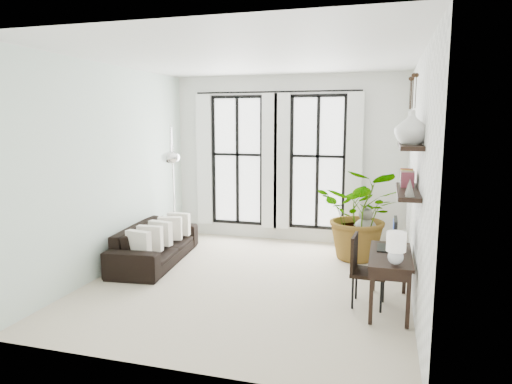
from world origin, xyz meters
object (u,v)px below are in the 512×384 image
at_px(sofa, 155,244).
at_px(desk, 390,258).
at_px(desk_chair, 362,266).
at_px(arc_lamp, 172,156).
at_px(plant, 362,214).
at_px(buddha, 365,236).

distance_m(sofa, desk, 3.89).
distance_m(sofa, desk_chair, 3.54).
xyz_separation_m(desk_chair, arc_lamp, (-3.31, 1.38, 1.23)).
bearing_deg(desk, desk_chair, 166.91).
distance_m(plant, desk, 2.14).
bearing_deg(plant, desk, -77.57).
bearing_deg(plant, arc_lamp, -168.86).
xyz_separation_m(sofa, buddha, (3.35, 1.22, 0.06)).
distance_m(plant, buddha, 0.42).
bearing_deg(arc_lamp, sofa, -101.98).
bearing_deg(plant, sofa, -161.31).
distance_m(plant, desk_chair, 2.03).
height_order(arc_lamp, buddha, arc_lamp).
distance_m(sofa, arc_lamp, 1.52).
height_order(desk_chair, arc_lamp, arc_lamp).
height_order(plant, buddha, plant).
height_order(sofa, desk, desk).
bearing_deg(arc_lamp, plant, 11.14).
xyz_separation_m(sofa, desk_chair, (3.41, -0.90, 0.21)).
height_order(desk, buddha, desk).
relative_size(desk, buddha, 1.34).
bearing_deg(buddha, desk_chair, -88.35).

